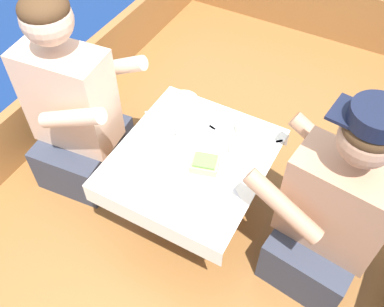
{
  "coord_description": "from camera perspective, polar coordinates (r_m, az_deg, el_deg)",
  "views": [
    {
      "loc": [
        0.58,
        -1.06,
        2.2
      ],
      "look_at": [
        0.0,
        -0.01,
        0.79
      ],
      "focal_mm": 40.0,
      "sensor_mm": 36.0,
      "label": 1
    }
  ],
  "objects": [
    {
      "name": "ground_plane",
      "position": [
        2.51,
        0.11,
        -11.6
      ],
      "size": [
        60.0,
        60.0,
        0.0
      ],
      "primitive_type": "plane",
      "color": "navy"
    },
    {
      "name": "boat_deck",
      "position": [
        2.36,
        0.11,
        -9.55
      ],
      "size": [
        2.06,
        3.67,
        0.35
      ],
      "primitive_type": "cube",
      "color": "brown",
      "rests_on": "ground_plane"
    },
    {
      "name": "gunwale_port",
      "position": [
        2.54,
        -20.14,
        4.42
      ],
      "size": [
        0.06,
        3.67,
        0.33
      ],
      "primitive_type": "cube",
      "color": "#936033",
      "rests_on": "boat_deck"
    },
    {
      "name": "bow_coaming",
      "position": [
        3.36,
        15.82,
        18.18
      ],
      "size": [
        1.94,
        0.06,
        0.38
      ],
      "primitive_type": "cube",
      "color": "#936033",
      "rests_on": "boat_deck"
    },
    {
      "name": "cockpit_table",
      "position": [
        1.91,
        -0.0,
        -1.3
      ],
      "size": [
        0.65,
        0.71,
        0.42
      ],
      "color": "#B2B2B7",
      "rests_on": "boat_deck"
    },
    {
      "name": "person_port",
      "position": [
        2.13,
        -15.39,
        5.32
      ],
      "size": [
        0.55,
        0.48,
        1.03
      ],
      "rotation": [
        0.0,
        0.0,
        0.1
      ],
      "color": "#333847",
      "rests_on": "boat_deck"
    },
    {
      "name": "person_starboard",
      "position": [
        1.82,
        17.98,
        -7.88
      ],
      "size": [
        0.56,
        0.5,
        0.97
      ],
      "rotation": [
        0.0,
        0.0,
        3.01
      ],
      "color": "#333847",
      "rests_on": "boat_deck"
    },
    {
      "name": "plate_sandwich",
      "position": [
        1.83,
        1.72,
        -1.9
      ],
      "size": [
        0.21,
        0.21,
        0.01
      ],
      "color": "white",
      "rests_on": "cockpit_table"
    },
    {
      "name": "plate_bread",
      "position": [
        1.87,
        -5.25,
        -0.49
      ],
      "size": [
        0.16,
        0.16,
        0.01
      ],
      "color": "white",
      "rests_on": "cockpit_table"
    },
    {
      "name": "sandwich",
      "position": [
        1.8,
        1.74,
        -1.36
      ],
      "size": [
        0.14,
        0.12,
        0.05
      ],
      "rotation": [
        0.0,
        0.0,
        0.28
      ],
      "color": "tan",
      "rests_on": "plate_sandwich"
    },
    {
      "name": "bowl_port_near",
      "position": [
        1.7,
        -1.09,
        -6.39
      ],
      "size": [
        0.14,
        0.14,
        0.04
      ],
      "color": "white",
      "rests_on": "cockpit_table"
    },
    {
      "name": "bowl_starboard_near",
      "position": [
        1.88,
        6.99,
        0.48
      ],
      "size": [
        0.13,
        0.13,
        0.04
      ],
      "color": "white",
      "rests_on": "cockpit_table"
    },
    {
      "name": "bowl_center_far",
      "position": [
        1.97,
        0.28,
        3.79
      ],
      "size": [
        0.11,
        0.11,
        0.04
      ],
      "color": "white",
      "rests_on": "cockpit_table"
    },
    {
      "name": "bowl_port_far",
      "position": [
        2.08,
        -1.14,
        6.83
      ],
      "size": [
        0.14,
        0.14,
        0.04
      ],
      "color": "white",
      "rests_on": "cockpit_table"
    },
    {
      "name": "coffee_cup_port",
      "position": [
        1.76,
        -6.5,
        -3.77
      ],
      "size": [
        0.1,
        0.07,
        0.05
      ],
      "color": "white",
      "rests_on": "cockpit_table"
    },
    {
      "name": "coffee_cup_starboard",
      "position": [
        1.94,
        -3.51,
        3.53
      ],
      "size": [
        0.11,
        0.08,
        0.07
      ],
      "color": "white",
      "rests_on": "cockpit_table"
    },
    {
      "name": "tin_can",
      "position": [
        1.96,
        6.79,
        3.41
      ],
      "size": [
        0.07,
        0.07,
        0.05
      ],
      "color": "silver",
      "rests_on": "cockpit_table"
    },
    {
      "name": "utensil_fork_starboard",
      "position": [
        1.97,
        3.76,
        2.76
      ],
      "size": [
        0.17,
        0.06,
        0.0
      ],
      "rotation": [
        0.0,
        0.0,
        2.89
      ],
      "color": "silver",
      "rests_on": "cockpit_table"
    },
    {
      "name": "utensil_knife_port",
      "position": [
        1.89,
        -0.88,
        0.49
      ],
      "size": [
        0.03,
        0.17,
        0.0
      ],
      "rotation": [
        0.0,
        0.0,
        1.48
      ],
      "color": "silver",
      "rests_on": "cockpit_table"
    },
    {
      "name": "utensil_spoon_port",
      "position": [
        2.06,
        -3.15,
        5.68
      ],
      "size": [
        0.15,
        0.1,
        0.01
      ],
      "rotation": [
        0.0,
        0.0,
        0.59
      ],
      "color": "silver",
      "rests_on": "cockpit_table"
    },
    {
      "name": "utensil_fork_port",
      "position": [
        1.95,
        10.21,
        1.26
      ],
      "size": [
        0.13,
        0.13,
        0.0
      ],
      "rotation": [
        0.0,
        0.0,
        0.8
      ],
      "color": "silver",
      "rests_on": "cockpit_table"
    },
    {
      "name": "utensil_spoon_starboard",
      "position": [
        1.78,
        5.3,
        -4.29
      ],
      "size": [
        0.14,
        0.12,
        0.01
      ],
      "rotation": [
        0.0,
        0.0,
        2.46
      ],
      "color": "silver",
      "rests_on": "cockpit_table"
    }
  ]
}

